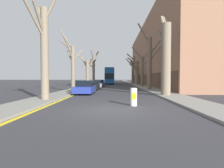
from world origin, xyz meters
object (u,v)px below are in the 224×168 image
street_tree_right_1 (150,61)px  parked_car_2 (96,84)px  street_tree_right_0 (166,56)px  street_tree_left_1 (72,65)px  street_tree_right_3 (136,71)px  double_decker_bus (110,75)px  street_tree_left_0 (44,47)px  street_tree_right_4 (133,72)px  street_tree_left_3 (94,69)px  street_tree_right_2 (142,69)px  parked_car_1 (92,86)px  traffic_bollard (134,97)px  street_tree_left_2 (87,71)px  parked_car_0 (85,88)px  parked_car_3 (100,83)px

street_tree_right_1 → parked_car_2: 10.15m
parked_car_2 → street_tree_right_0: bearing=-58.4°
street_tree_left_1 → street_tree_right_3: street_tree_left_1 is taller
street_tree_left_1 → double_decker_bus: bearing=82.1°
street_tree_left_0 → parked_car_2: (2.00, 16.91, -3.36)m
street_tree_right_1 → double_decker_bus: (-6.39, 24.12, -1.59)m
street_tree_right_4 → parked_car_2: street_tree_right_4 is taller
street_tree_left_3 → street_tree_right_2: (10.16, -7.79, -0.25)m
street_tree_right_0 → street_tree_right_2: street_tree_right_0 is taller
street_tree_right_0 → street_tree_right_3: street_tree_right_0 is taller
street_tree_left_1 → parked_car_2: (2.08, 8.26, -2.71)m
street_tree_left_0 → parked_car_1: bearing=80.2°
street_tree_right_3 → street_tree_right_4: size_ratio=0.97×
traffic_bollard → street_tree_left_0: bearing=160.8°
street_tree_left_2 → double_decker_bus: street_tree_left_2 is taller
street_tree_right_1 → parked_car_0: bearing=-142.9°
parked_car_2 → parked_car_3: parked_car_3 is taller
street_tree_right_4 → double_decker_bus: 6.43m
street_tree_right_0 → traffic_bollard: bearing=-121.0°
street_tree_left_0 → parked_car_0: bearing=70.8°
street_tree_right_1 → parked_car_2: size_ratio=2.29×
double_decker_bus → parked_car_0: bearing=-93.2°
street_tree_left_2 → parked_car_3: bearing=61.0°
street_tree_left_3 → parked_car_2: (1.89, -11.03, -3.05)m
street_tree_right_1 → street_tree_right_4: 24.50m
street_tree_left_0 → street_tree_left_2: (0.09, 19.21, -0.92)m
street_tree_right_3 → parked_car_3: size_ratio=1.88×
street_tree_left_1 → street_tree_right_4: size_ratio=1.00×
street_tree_left_0 → parked_car_1: 12.20m
street_tree_right_2 → street_tree_right_3: size_ratio=1.01×
parked_car_3 → traffic_bollard: 25.26m
double_decker_bus → street_tree_left_0: bearing=-95.9°
street_tree_right_1 → street_tree_left_3: bearing=121.8°
street_tree_left_0 → traffic_bollard: (6.40, -2.22, -3.45)m
parked_car_1 → parked_car_2: size_ratio=0.95×
street_tree_right_0 → parked_car_2: 15.67m
street_tree_right_4 → double_decker_bus: size_ratio=0.71×
street_tree_right_2 → double_decker_bus: street_tree_right_2 is taller
street_tree_left_0 → street_tree_right_2: (10.26, 20.15, -0.56)m
street_tree_right_4 → traffic_bollard: (-3.65, -38.57, -2.94)m
street_tree_left_0 → street_tree_left_3: (0.11, 27.94, -0.30)m
parked_car_0 → street_tree_right_3: bearing=70.2°
street_tree_left_0 → street_tree_right_4: size_ratio=1.20×
street_tree_right_3 → parked_car_3: 10.02m
street_tree_right_3 → parked_car_3: street_tree_right_3 is taller
street_tree_left_1 → street_tree_right_2: (10.34, 11.50, 0.09)m
parked_car_0 → parked_car_2: size_ratio=0.97×
street_tree_left_2 → street_tree_left_3: 8.75m
street_tree_right_1 → parked_car_3: 13.93m
street_tree_right_1 → parked_car_0: size_ratio=2.37×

